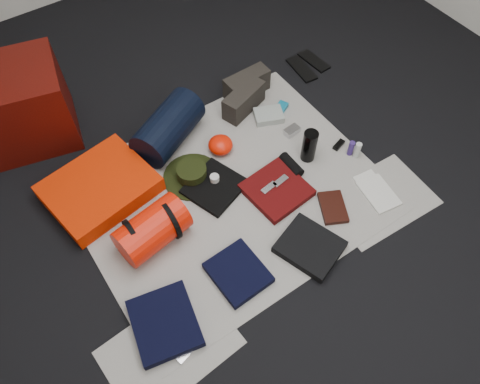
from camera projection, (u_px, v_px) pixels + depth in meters
floor at (231, 194)px, 2.61m from camera, size 4.50×4.50×0.02m
newspaper_mat at (231, 193)px, 2.60m from camera, size 1.60×1.30×0.01m
newspaper_sheet_front_left at (170, 348)px, 2.12m from camera, size 0.61×0.44×0.00m
newspaper_sheet_front_right at (379, 200)px, 2.57m from camera, size 0.60×0.43×0.00m
red_cabinet at (17, 107)px, 2.65m from camera, size 0.65×0.58×0.47m
sleeping_pad at (100, 188)px, 2.55m from camera, size 0.62×0.53×0.10m
stuff_sack at (152, 229)px, 2.34m from camera, size 0.39×0.27×0.21m
sack_strap_left at (134, 239)px, 2.31m from camera, size 0.02×0.22×0.22m
sack_strap_right at (170, 220)px, 2.37m from camera, size 0.03×0.22×0.22m
navy_duffel at (168, 127)px, 2.71m from camera, size 0.51×0.42×0.24m
boonie_brim at (192, 177)px, 2.65m from camera, size 0.39×0.39×0.01m
boonie_crown at (192, 172)px, 2.62m from camera, size 0.17×0.17×0.08m
hiking_boot_left at (244, 100)px, 2.90m from camera, size 0.32×0.20×0.15m
hiking_boot_right at (247, 84)px, 2.98m from camera, size 0.30×0.12×0.15m
flip_flop_left at (302, 69)px, 3.17m from camera, size 0.12×0.27×0.01m
flip_flop_right at (314, 61)px, 3.22m from camera, size 0.11×0.25×0.01m
trousers_navy_a at (165, 323)px, 2.15m from camera, size 0.35×0.38×0.05m
trousers_navy_b at (238, 273)px, 2.30m from camera, size 0.25×0.29×0.04m
trousers_charcoal at (310, 247)px, 2.38m from camera, size 0.34×0.37×0.05m
black_tshirt at (215, 187)px, 2.60m from camera, size 0.37×0.35×0.03m
red_shirt at (277, 190)px, 2.58m from camera, size 0.34×0.34×0.04m
orange_stuff_sack at (220, 145)px, 2.73m from camera, size 0.16×0.16×0.09m
first_aid_pouch at (269, 115)px, 2.90m from camera, size 0.21×0.19×0.04m
water_bottle at (309, 146)px, 2.65m from camera, size 0.10×0.10×0.21m
speaker at (291, 165)px, 2.67m from camera, size 0.06×0.16×0.06m
compact_camera at (292, 131)px, 2.83m from camera, size 0.10×0.07×0.04m
cyan_case at (281, 108)px, 2.94m from camera, size 0.11×0.09×0.03m
toiletry_purple at (351, 148)px, 2.71m from camera, size 0.04×0.04×0.10m
toiletry_clear at (357, 150)px, 2.70m from camera, size 0.04×0.04×0.11m
paperback_book at (333, 207)px, 2.52m from camera, size 0.21×0.24×0.03m
map_booklet at (379, 194)px, 2.58m from camera, size 0.19×0.25×0.01m
map_printout at (371, 184)px, 2.63m from camera, size 0.15×0.18×0.01m
sunglasses at (339, 145)px, 2.78m from camera, size 0.09×0.06×0.02m
key_cluster at (181, 352)px, 2.10m from camera, size 0.09×0.09×0.01m
tape_roll at (215, 178)px, 2.59m from camera, size 0.05×0.05×0.04m
energy_bar_a at (269, 188)px, 2.56m from camera, size 0.10×0.05×0.01m
energy_bar_b at (281, 181)px, 2.58m from camera, size 0.10×0.05×0.01m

